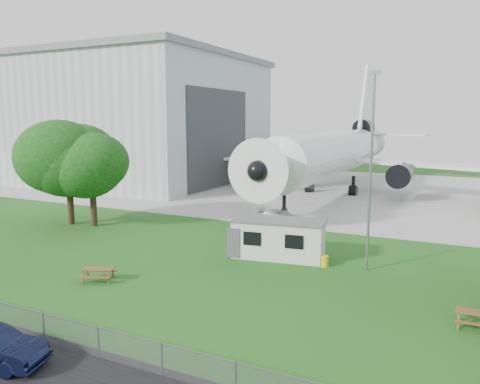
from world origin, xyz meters
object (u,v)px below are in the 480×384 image
at_px(picnic_west, 98,281).
at_px(hangar, 112,119).
at_px(airliner, 334,152).
at_px(site_cabin, 279,239).
at_px(picnic_east, 476,328).

bearing_deg(picnic_west, hangar, 106.74).
bearing_deg(picnic_west, airliner, 61.68).
bearing_deg(site_cabin, picnic_east, -27.44).
bearing_deg(picnic_east, site_cabin, 151.91).
distance_m(hangar, airliner, 36.21).
distance_m(hangar, site_cabin, 50.68).
bearing_deg(hangar, airliner, -0.22).
relative_size(airliner, site_cabin, 6.90).
xyz_separation_m(hangar, picnic_west, (32.62, -38.74, -9.41)).
xyz_separation_m(hangar, site_cabin, (40.26, -29.70, -8.09)).
height_order(picnic_west, picnic_east, same).
bearing_deg(picnic_east, hangar, 144.84).
relative_size(hangar, site_cabin, 6.21).
height_order(airliner, site_cabin, airliner).
bearing_deg(airliner, picnic_east, -65.53).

